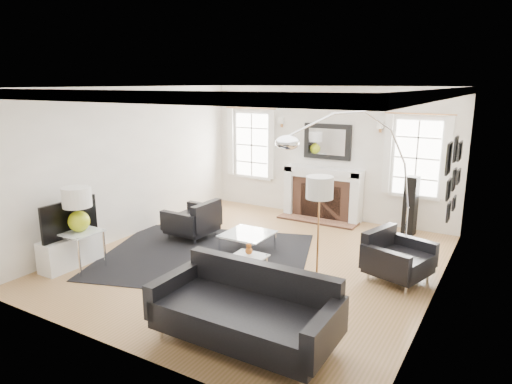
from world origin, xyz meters
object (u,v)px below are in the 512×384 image
Objects in this scene: armchair_right at (395,258)px; arc_floor_lamp at (350,183)px; sofa at (247,311)px; armchair_left at (194,221)px; fireplace at (322,194)px; coffee_table at (248,235)px; gourd_lamp at (78,206)px.

arc_floor_lamp is (-0.76, 0.02, 1.05)m from armchair_right.
sofa is 2.31× the size of armchair_left.
sofa is 3.69m from armchair_left.
arc_floor_lamp is (1.39, -2.37, 0.84)m from fireplace.
sofa reaches higher than coffee_table.
armchair_right is at bearing 0.48° from armchair_left.
coffee_table is at bearing -176.15° from armchair_right.
fireplace is at bearing 82.77° from coffee_table.
gourd_lamp reaches higher than fireplace.
armchair_left is 0.35× the size of arc_floor_lamp.
armchair_left is 1.28× the size of gourd_lamp.
gourd_lamp is 0.28× the size of arc_floor_lamp.
armchair_left is (-1.58, -2.42, -0.21)m from fireplace.
coffee_table is 1.11× the size of gourd_lamp.
gourd_lamp is 4.17m from arc_floor_lamp.
sofa is at bearing -95.87° from arc_floor_lamp.
armchair_right is at bearing 25.72° from gourd_lamp.
armchair_left is (-2.70, 2.52, -0.04)m from sofa.
coffee_table is (-2.47, -0.17, -0.02)m from armchair_right.
fireplace is 5.06m from sofa.
fireplace is at bearing 56.87° from armchair_left.
fireplace reaches higher than armchair_left.
armchair_left is at bearing 173.87° from coffee_table.
armchair_right is 1.29m from arc_floor_lamp.
fireplace is at bearing 102.81° from sofa.
coffee_table is at bearing 121.27° from sofa.
gourd_lamp is (-1.88, -1.93, 0.71)m from coffee_table.
armchair_right is at bearing 68.19° from sofa.
fireplace is 2.89m from armchair_left.
armchair_left is at bearing 73.20° from gourd_lamp.
sofa is at bearing -7.81° from gourd_lamp.
gourd_lamp is (-4.34, -2.09, 0.69)m from armchair_right.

